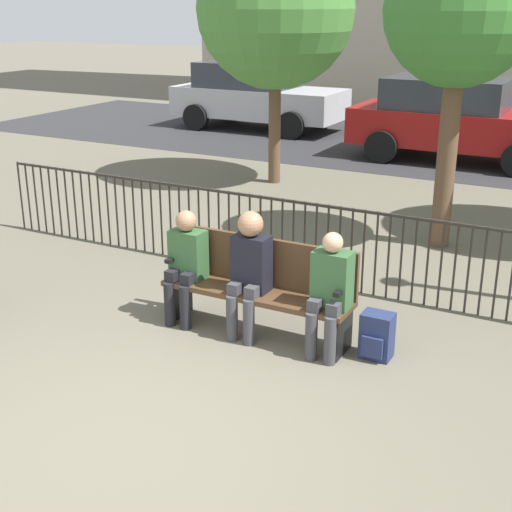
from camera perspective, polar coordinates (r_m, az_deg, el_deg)
The scene contains 12 objects.
ground_plane at distance 5.45m, azimuth -10.50°, elevation -14.46°, with size 80.00×80.00×0.00m, color #605B4C.
park_bench at distance 6.79m, azimuth 0.32°, elevation -2.20°, with size 1.88×0.45×0.92m.
seated_person_0 at distance 6.99m, azimuth -5.66°, elevation -0.36°, with size 0.34×0.39×1.14m.
seated_person_1 at distance 6.63m, azimuth -0.55°, elevation -0.84°, with size 0.34×0.39×1.23m.
seated_person_2 at distance 6.33m, azimuth 5.91°, elevation -2.61°, with size 0.34×0.39×1.15m.
backpack at distance 6.49m, azimuth 9.63°, elevation -6.34°, with size 0.28×0.25×0.43m.
fence_railing at distance 7.94m, azimuth 4.85°, elevation 1.52°, with size 9.01×0.03×0.95m.
tree_0 at distance 9.19m, azimuth 16.00°, elevation 18.14°, with size 1.82×1.82×3.84m.
tree_1 at distance 12.33m, azimuth 1.58°, elevation 19.14°, with size 2.61×2.61×4.22m.
street_surface at distance 16.01m, azimuth 17.23°, elevation 7.99°, with size 24.00×6.00×0.01m.
parked_car_1 at distance 18.00m, azimuth -0.02°, elevation 12.78°, with size 4.20×1.94×1.62m.
parked_car_2 at distance 14.81m, azimuth 15.73°, elevation 10.54°, with size 4.20×1.94×1.62m.
Camera 1 is at (2.94, -3.45, 3.04)m, focal length 50.00 mm.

